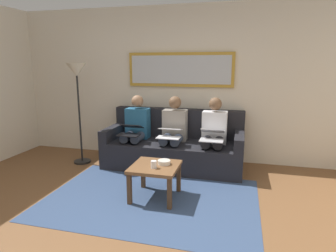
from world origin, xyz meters
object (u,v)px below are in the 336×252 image
Objects in this scene: laptop_silver at (212,135)px; person_middle at (173,130)px; framed_mirror at (180,70)px; laptop_white at (170,133)px; bowl at (164,162)px; person_left at (214,132)px; cup at (154,164)px; coffee_table at (155,171)px; laptop_black at (130,130)px; person_right at (136,128)px; couch at (174,147)px; standing_lamp at (77,81)px.

person_middle is at bearing -20.06° from laptop_silver.
framed_mirror is 4.89× the size of laptop_silver.
person_middle is at bearing -90.00° from laptop_white.
person_middle is (0.00, 0.46, -0.94)m from framed_mirror.
framed_mirror reaches higher than laptop_white.
person_left reaches higher than bowl.
person_middle is at bearing -87.49° from cup.
coffee_table is 1.32m from person_left.
laptop_black is (1.28, 0.24, 0.02)m from person_left.
person_left is at bearing -158.47° from laptop_white.
laptop_silver is 1.30m from person_right.
couch is 6.32× the size of laptop_white.
framed_mirror is 2.01m from cup.
laptop_white reaches higher than bowl.
person_middle reaches higher than coffee_table.
framed_mirror reaches higher than laptop_black.
coffee_table is 0.15m from cup.
standing_lamp is (1.55, 0.66, -0.18)m from framed_mirror.
framed_mirror reaches higher than cup.
laptop_black is at bearing 20.19° from person_middle.
coffee_table is 6.35× the size of cup.
coffee_table is at bearing 62.52° from person_left.
framed_mirror is 1.32m from laptop_black.
framed_mirror is at bearing -84.90° from bowl.
framed_mirror is at bearing -88.16° from cup.
laptop_black is (0.64, 0.69, -0.92)m from framed_mirror.
couch is 0.31m from person_middle.
person_left is 1.28m from person_right.
laptop_black is at bearing -1.54° from laptop_white.
framed_mirror is at bearing -88.49° from coffee_table.
laptop_black is at bearing 47.25° from framed_mirror.
laptop_silver is 0.22× the size of standing_lamp.
cup is at bearing 63.26° from bowl.
person_left is at bearing -174.81° from standing_lamp.
bowl is at bearing 99.43° from laptop_white.
laptop_white is at bearing 1.69° from laptop_silver.
person_middle reaches higher than laptop_silver.
couch is 1.30m from framed_mirror.
laptop_black is (0.69, -1.00, 0.16)m from cup.
couch is 0.71m from person_right.
bowl is 0.14× the size of person_right.
bowl is 1.20m from person_left.
coffee_table is 0.34× the size of standing_lamp.
person_middle is at bearing 90.00° from framed_mirror.
framed_mirror is at bearing -132.75° from laptop_black.
standing_lamp is (2.19, -0.03, 0.74)m from laptop_silver.
laptop_silver is at bearing -120.83° from bowl.
coffee_table is 1.64× the size of laptop_white.
laptop_white is (0.64, 0.25, 0.02)m from person_left.
couch is 1.22× the size of framed_mirror.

